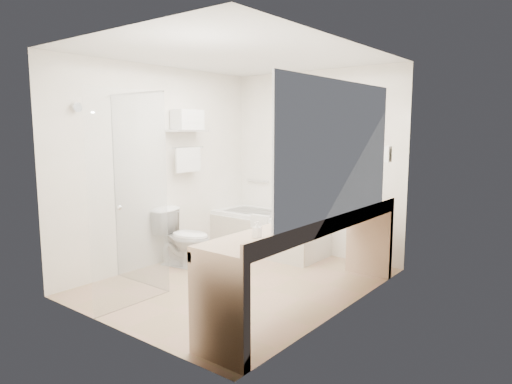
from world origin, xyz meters
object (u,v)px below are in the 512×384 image
Objects in this scene: toilet at (184,238)px; amenity_basket at (294,225)px; vanity_counter at (311,244)px; water_bottle_left at (333,205)px; bathtub at (269,233)px.

toilet is 2.14m from amenity_basket.
vanity_counter reaches higher than toilet.
vanity_counter is 3.68× the size of toilet.
amenity_basket is (0.03, -0.35, 0.24)m from vanity_counter.
toilet is 3.37× the size of water_bottle_left.
vanity_counter is at bearing -85.98° from water_bottle_left.
bathtub is at bearing 131.79° from amenity_basket.
amenity_basket is at bearing -115.70° from toilet.
water_bottle_left is (1.49, -0.92, 0.67)m from bathtub.
water_bottle_left reaches higher than toilet.
bathtub is at bearing -31.32° from toilet.
bathtub is 2.18× the size of toilet.
bathtub is 7.35× the size of water_bottle_left.
water_bottle_left is (-0.03, 0.47, 0.31)m from vanity_counter.
vanity_counter is (1.52, -1.39, 0.36)m from bathtub.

